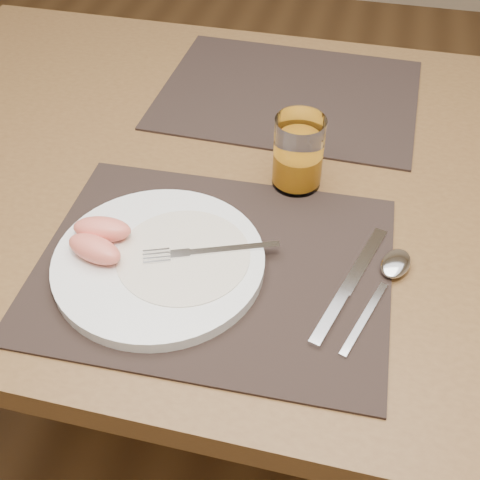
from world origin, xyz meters
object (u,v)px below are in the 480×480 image
Objects in this scene: fork at (199,252)px; spoon at (391,271)px; table at (264,208)px; juice_glass at (298,156)px; placemat_near at (214,266)px; knife at (344,293)px; placemat_far at (289,94)px; plate at (159,262)px.

spoon is at bearing 8.55° from fork.
table is 12.87× the size of juice_glass.
placemat_near is 2.09× the size of knife.
placemat_near is at bearing -92.40° from placemat_far.
placemat_far is at bearing 79.40° from plate.
plate is at bearing -158.62° from fork.
juice_glass is at bearing 64.02° from fork.
table is 7.43× the size of spoon.
knife is (0.15, -0.45, 0.00)m from placemat_far.
plate is 0.05m from fork.
knife is at bearing -138.45° from spoon.
placemat_far is 2.67× the size of fork.
table is at bearing 84.36° from placemat_near.
plate reaches higher than placemat_near.
juice_glass is (-0.09, 0.20, 0.05)m from knife.
plate reaches higher than table.
placemat_far is (0.02, 0.44, 0.00)m from placemat_near.
plate is 0.26m from juice_glass.
spoon is at bearing -63.19° from placemat_far.
placemat_far is 4.14× the size of juice_glass.
spoon reaches higher than knife.
fork is 0.78× the size of knife.
juice_glass is at bearing 115.19° from knife.
spoon reaches higher than placemat_near.
placemat_near is (-0.02, -0.22, 0.09)m from table.
plate is 2.48× the size of juice_glass.
placemat_far is 0.47m from plate.
plate is (-0.09, -0.24, 0.10)m from table.
table is 0.24m from placemat_far.
plate is at bearing -164.73° from placemat_near.
placemat_far is at bearing 87.60° from placemat_near.
table is 0.25m from fork.
placemat_near and placemat_far have the same top height.
juice_glass is at bearing 56.00° from plate.
juice_glass is (0.14, 0.21, 0.04)m from plate.
knife is (0.17, -0.01, 0.00)m from placemat_near.
plate reaches higher than placemat_far.
placemat_near is at bearing -95.64° from table.
placemat_far is 1.67× the size of plate.
placemat_near is at bearing 176.44° from knife.
spoon is at bearing -46.15° from juice_glass.
knife is at bearing -3.56° from placemat_near.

